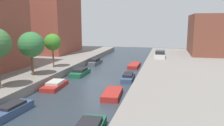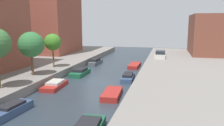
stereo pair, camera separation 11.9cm
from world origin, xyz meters
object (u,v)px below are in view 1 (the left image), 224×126
at_px(moored_boat_left_2, 55,85).
at_px(moored_boat_right_4, 134,65).
at_px(moored_boat_left_4, 95,62).
at_px(parked_car, 160,55).
at_px(moored_boat_right_2, 112,94).
at_px(low_block_right, 216,34).
at_px(street_tree_3, 53,42).
at_px(moored_boat_left_1, 11,110).
at_px(moored_boat_right_3, 128,77).
at_px(moored_boat_left_3, 80,72).
at_px(apartment_tower_far, 48,1).
at_px(street_tree_2, 31,45).

xyz_separation_m(moored_boat_left_2, moored_boat_right_4, (7.02, 14.07, -0.04)).
height_order(moored_boat_left_2, moored_boat_left_4, moored_boat_left_4).
height_order(parked_car, moored_boat_right_2, parked_car).
height_order(low_block_right, street_tree_3, low_block_right).
xyz_separation_m(moored_boat_right_2, moored_boat_right_4, (0.00, 15.55, -0.00)).
distance_m(moored_boat_left_2, moored_boat_left_4, 15.16).
distance_m(moored_boat_left_1, moored_boat_right_3, 15.03).
height_order(moored_boat_left_4, moored_boat_right_3, moored_boat_left_4).
bearing_deg(moored_boat_left_4, street_tree_3, -110.91).
bearing_deg(low_block_right, parked_car, -143.25).
distance_m(low_block_right, moored_boat_right_4, 20.09).
height_order(street_tree_3, moored_boat_left_4, street_tree_3).
relative_size(moored_boat_left_3, moored_boat_left_4, 0.92).
xyz_separation_m(moored_boat_left_4, moored_boat_right_2, (7.09, -16.64, -0.14)).
distance_m(parked_car, moored_boat_left_2, 21.93).
distance_m(street_tree_3, moored_boat_right_4, 13.74).
relative_size(street_tree_3, moored_boat_left_2, 1.15).
relative_size(apartment_tower_far, street_tree_3, 4.53).
bearing_deg(street_tree_2, low_block_right, 45.59).
height_order(street_tree_2, parked_car, street_tree_2).
xyz_separation_m(low_block_right, moored_boat_left_4, (-21.82, -11.75, -4.54)).
relative_size(street_tree_2, moored_boat_right_4, 1.16).
height_order(apartment_tower_far, street_tree_3, apartment_tower_far).
bearing_deg(parked_car, street_tree_2, -129.27).
bearing_deg(moored_boat_left_4, parked_car, 18.66).
distance_m(parked_car, moored_boat_left_1, 28.69).
height_order(moored_boat_left_1, moored_boat_right_4, moored_boat_left_1).
bearing_deg(moored_boat_left_3, apartment_tower_far, 130.66).
relative_size(moored_boat_right_3, moored_boat_right_4, 0.98).
bearing_deg(moored_boat_left_2, apartment_tower_far, 119.88).
height_order(apartment_tower_far, parked_car, apartment_tower_far).
bearing_deg(moored_boat_left_2, low_block_right, 51.06).
relative_size(moored_boat_left_1, moored_boat_left_4, 0.87).
distance_m(moored_boat_left_1, moored_boat_right_4, 22.74).
relative_size(moored_boat_left_1, moored_boat_right_2, 1.01).
distance_m(street_tree_3, moored_boat_right_3, 11.69).
height_order(low_block_right, moored_boat_left_2, low_block_right).
height_order(street_tree_2, moored_boat_left_3, street_tree_2).
relative_size(apartment_tower_far, street_tree_2, 4.14).
bearing_deg(low_block_right, moored_boat_left_3, -136.30).
bearing_deg(moored_boat_right_4, street_tree_3, -143.41).
relative_size(moored_boat_left_2, moored_boat_left_3, 0.98).
relative_size(street_tree_3, moored_boat_left_4, 1.04).
relative_size(low_block_right, street_tree_3, 2.61).
bearing_deg(moored_boat_left_1, moored_boat_left_2, 91.87).
relative_size(parked_car, moored_boat_right_3, 0.99).
bearing_deg(moored_boat_left_1, low_block_right, 58.11).
relative_size(low_block_right, moored_boat_left_2, 3.01).
xyz_separation_m(apartment_tower_far, moored_boat_right_4, (19.28, -7.26, -11.51)).
distance_m(apartment_tower_far, moored_boat_left_1, 33.55).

